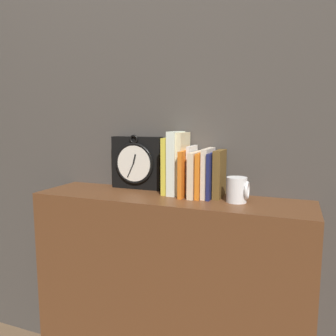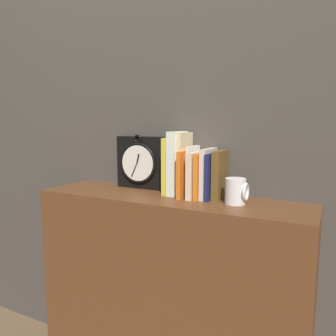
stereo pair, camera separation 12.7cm
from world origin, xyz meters
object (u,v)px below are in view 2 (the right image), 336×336
object	(u,v)px
book_slot1_white	(177,163)
book_slot3_orange	(187,173)
book_slot6_orange	(202,175)
mug	(236,191)
book_slot5_cream	(196,175)
book_slot0_yellow	(171,166)
clock	(141,162)
book_slot8_navy	(212,176)
book_slot4_white	(193,171)
book_slot2_cream	(184,164)
book_slot9_brown	(220,175)
book_slot7_cream	(208,173)

from	to	relation	value
book_slot1_white	book_slot3_orange	world-z (taller)	book_slot1_white
book_slot6_orange	mug	size ratio (longest dim) A/B	1.88
book_slot5_cream	book_slot6_orange	distance (m)	0.03
book_slot0_yellow	book_slot5_cream	size ratio (longest dim) A/B	1.30
clock	book_slot5_cream	world-z (taller)	clock
book_slot3_orange	book_slot5_cream	distance (m)	0.04
clock	book_slot6_orange	size ratio (longest dim) A/B	1.37
book_slot8_navy	book_slot4_white	bearing A→B (deg)	168.84
book_slot2_cream	book_slot9_brown	distance (m)	0.15
book_slot4_white	book_slot2_cream	bearing A→B (deg)	-174.76
book_slot3_orange	book_slot4_white	xyz separation A→B (m)	(0.02, 0.02, 0.01)
book_slot7_cream	book_slot5_cream	bearing A→B (deg)	-171.47
book_slot3_orange	mug	size ratio (longest dim) A/B	1.96
book_slot4_white	book_slot9_brown	size ratio (longest dim) A/B	1.07
book_slot0_yellow	book_slot1_white	distance (m)	0.03
book_slot8_navy	mug	size ratio (longest dim) A/B	1.90
book_slot1_white	book_slot4_white	distance (m)	0.07
book_slot0_yellow	book_slot4_white	bearing A→B (deg)	2.35
book_slot0_yellow	book_slot2_cream	size ratio (longest dim) A/B	0.91
book_slot2_cream	book_slot9_brown	xyz separation A→B (m)	(0.15, -0.00, -0.03)
book_slot4_white	book_slot6_orange	world-z (taller)	book_slot4_white
mug	book_slot2_cream	bearing A→B (deg)	165.78
book_slot3_orange	book_slot8_navy	world-z (taller)	book_slot3_orange
book_slot7_cream	book_slot8_navy	xyz separation A→B (m)	(0.02, -0.00, -0.01)
book_slot0_yellow	book_slot8_navy	world-z (taller)	book_slot0_yellow
book_slot3_orange	mug	xyz separation A→B (m)	(0.21, -0.04, -0.04)
book_slot6_orange	book_slot8_navy	bearing A→B (deg)	1.23
book_slot1_white	book_slot0_yellow	bearing A→B (deg)	172.53
book_slot2_cream	book_slot9_brown	size ratio (longest dim) A/B	1.36
book_slot3_orange	book_slot5_cream	size ratio (longest dim) A/B	1.02
book_slot3_orange	book_slot5_cream	world-z (taller)	book_slot3_orange
book_slot6_orange	book_slot9_brown	bearing A→B (deg)	12.35
book_slot5_cream	book_slot9_brown	distance (m)	0.09
book_slot0_yellow	book_slot5_cream	world-z (taller)	book_slot0_yellow
book_slot4_white	book_slot7_cream	bearing A→B (deg)	-11.10
book_slot3_orange	mug	bearing A→B (deg)	-10.63
book_slot3_orange	book_slot6_orange	size ratio (longest dim) A/B	1.04
book_slot1_white	book_slot2_cream	world-z (taller)	book_slot1_white
book_slot5_cream	book_slot8_navy	size ratio (longest dim) A/B	1.01
book_slot1_white	book_slot9_brown	size ratio (longest dim) A/B	1.38
book_slot1_white	book_slot9_brown	world-z (taller)	book_slot1_white
book_slot1_white	book_slot3_orange	size ratio (longest dim) A/B	1.41
book_slot7_cream	book_slot2_cream	bearing A→B (deg)	174.44
book_slot6_orange	book_slot1_white	bearing A→B (deg)	174.76
book_slot4_white	book_slot9_brown	bearing A→B (deg)	-1.99
book_slot1_white	book_slot3_orange	distance (m)	0.06
book_slot4_white	book_slot5_cream	distance (m)	0.03
book_slot6_orange	book_slot9_brown	xyz separation A→B (m)	(0.07, 0.01, 0.01)
book_slot6_orange	book_slot4_white	bearing A→B (deg)	158.99
book_slot5_cream	mug	size ratio (longest dim) A/B	1.91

